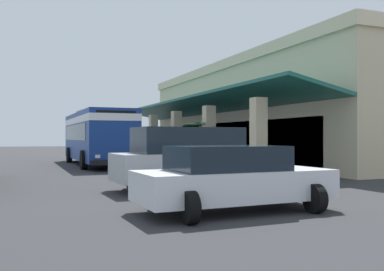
% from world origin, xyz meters
% --- Properties ---
extents(ground, '(120.00, 120.00, 0.00)m').
position_xyz_m(ground, '(0.00, 8.00, 0.00)').
color(ground, '#2D2D30').
extents(curb_strip, '(30.17, 0.50, 0.12)m').
position_xyz_m(curb_strip, '(-2.81, 3.33, 0.06)').
color(curb_strip, '#9E998E').
rests_on(curb_strip, ground).
extents(plaza_building, '(25.44, 14.04, 6.63)m').
position_xyz_m(plaza_building, '(-2.81, 12.95, 3.32)').
color(plaza_building, '#C6B793').
rests_on(plaza_building, ground).
extents(transit_bus, '(11.22, 2.86, 3.34)m').
position_xyz_m(transit_bus, '(-3.36, -0.16, 1.85)').
color(transit_bus, navy).
rests_on(transit_bus, ground).
extents(parked_suv_silver, '(2.84, 4.87, 1.97)m').
position_xyz_m(parked_suv_silver, '(10.22, 0.48, 1.02)').
color(parked_suv_silver, '#B2B5BA').
rests_on(parked_suv_silver, ground).
extents(parked_sedan_white, '(2.55, 4.46, 1.47)m').
position_xyz_m(parked_sedan_white, '(14.28, -0.09, 0.75)').
color(parked_sedan_white, silver).
rests_on(parked_sedan_white, ground).
extents(pedestrian, '(0.56, 0.51, 1.68)m').
position_xyz_m(pedestrian, '(6.33, 0.27, 0.94)').
color(pedestrian, '#38383D').
rests_on(pedestrian, ground).
extents(potted_palm, '(1.77, 2.07, 2.52)m').
position_xyz_m(potted_palm, '(1.72, 4.49, 0.72)').
color(potted_palm, brown).
rests_on(potted_palm, ground).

